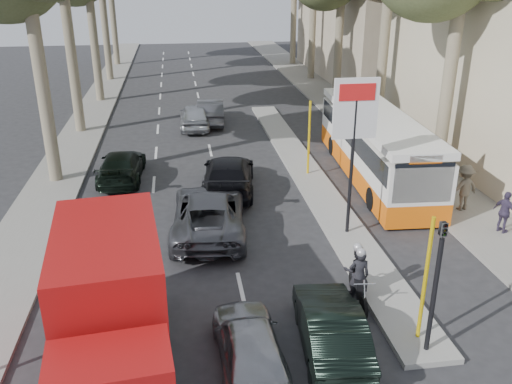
{
  "coord_description": "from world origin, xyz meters",
  "views": [
    {
      "loc": [
        -2.46,
        -11.59,
        8.8
      ],
      "look_at": [
        0.08,
        5.65,
        1.6
      ],
      "focal_mm": 38.0,
      "sensor_mm": 36.0,
      "label": 1
    }
  ],
  "objects_px": {
    "city_bus": "(375,144)",
    "motorcycle": "(357,274)",
    "red_truck": "(111,305)",
    "dark_hatchback": "(331,328)",
    "silver_hatchback": "(250,344)"
  },
  "relations": [
    {
      "from": "dark_hatchback",
      "to": "motorcycle",
      "type": "height_order",
      "value": "motorcycle"
    },
    {
      "from": "red_truck",
      "to": "city_bus",
      "type": "xyz_separation_m",
      "value": [
        10.42,
        11.42,
        -0.18
      ]
    },
    {
      "from": "city_bus",
      "to": "red_truck",
      "type": "bearing_deg",
      "value": -129.27
    },
    {
      "from": "dark_hatchback",
      "to": "city_bus",
      "type": "relative_size",
      "value": 0.35
    },
    {
      "from": "motorcycle",
      "to": "red_truck",
      "type": "bearing_deg",
      "value": -157.41
    },
    {
      "from": "silver_hatchback",
      "to": "red_truck",
      "type": "height_order",
      "value": "red_truck"
    },
    {
      "from": "red_truck",
      "to": "motorcycle",
      "type": "relative_size",
      "value": 3.1
    },
    {
      "from": "city_bus",
      "to": "motorcycle",
      "type": "relative_size",
      "value": 5.53
    },
    {
      "from": "city_bus",
      "to": "motorcycle",
      "type": "height_order",
      "value": "city_bus"
    },
    {
      "from": "dark_hatchback",
      "to": "city_bus",
      "type": "height_order",
      "value": "city_bus"
    },
    {
      "from": "silver_hatchback",
      "to": "motorcycle",
      "type": "distance_m",
      "value": 4.19
    },
    {
      "from": "city_bus",
      "to": "motorcycle",
      "type": "xyz_separation_m",
      "value": [
        -3.88,
        -9.43,
        -0.77
      ]
    },
    {
      "from": "dark_hatchback",
      "to": "red_truck",
      "type": "xyz_separation_m",
      "value": [
        -5.17,
        0.13,
        1.07
      ]
    },
    {
      "from": "red_truck",
      "to": "city_bus",
      "type": "distance_m",
      "value": 15.46
    },
    {
      "from": "red_truck",
      "to": "motorcycle",
      "type": "bearing_deg",
      "value": 11.08
    }
  ]
}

